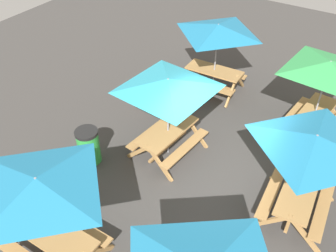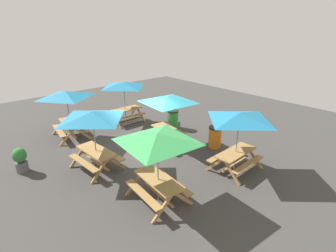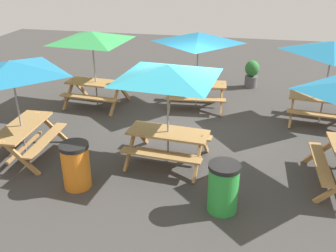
{
  "view_description": "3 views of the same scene",
  "coord_description": "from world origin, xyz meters",
  "px_view_note": "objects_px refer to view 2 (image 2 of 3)",
  "views": [
    {
      "loc": [
        5.96,
        2.51,
        6.86
      ],
      "look_at": [
        -0.28,
        -1.49,
        0.9
      ],
      "focal_mm": 40.0,
      "sensor_mm": 36.0,
      "label": 1
    },
    {
      "loc": [
        -8.54,
        5.81,
        5.21
      ],
      "look_at": [
        -0.28,
        -1.49,
        0.9
      ],
      "focal_mm": 28.0,
      "sensor_mm": 36.0,
      "label": 2
    },
    {
      "loc": [
        1.24,
        -8.84,
        4.43
      ],
      "look_at": [
        -0.28,
        -1.49,
        0.9
      ],
      "focal_mm": 40.0,
      "sensor_mm": 36.0,
      "label": 3
    }
  ],
  "objects_px": {
    "trash_bin_green": "(173,119)",
    "potted_plant_0": "(20,159)",
    "picnic_table_5": "(66,98)",
    "picnic_table_1": "(239,121)",
    "picnic_table_3": "(124,87)",
    "picnic_table_0": "(168,103)",
    "trash_bin_orange": "(215,137)",
    "picnic_table_2": "(157,143)",
    "picnic_table_4": "(93,120)"
  },
  "relations": [
    {
      "from": "trash_bin_orange",
      "to": "trash_bin_green",
      "type": "bearing_deg",
      "value": -3.27
    },
    {
      "from": "picnic_table_1",
      "to": "trash_bin_orange",
      "type": "distance_m",
      "value": 2.51
    },
    {
      "from": "picnic_table_1",
      "to": "picnic_table_2",
      "type": "height_order",
      "value": "same"
    },
    {
      "from": "trash_bin_green",
      "to": "picnic_table_1",
      "type": "bearing_deg",
      "value": 166.38
    },
    {
      "from": "picnic_table_0",
      "to": "picnic_table_3",
      "type": "distance_m",
      "value": 3.83
    },
    {
      "from": "trash_bin_orange",
      "to": "potted_plant_0",
      "type": "xyz_separation_m",
      "value": [
        3.45,
        7.08,
        0.02
      ]
    },
    {
      "from": "trash_bin_green",
      "to": "trash_bin_orange",
      "type": "bearing_deg",
      "value": 176.73
    },
    {
      "from": "picnic_table_3",
      "to": "potted_plant_0",
      "type": "xyz_separation_m",
      "value": [
        -1.99,
        5.89,
        -1.48
      ]
    },
    {
      "from": "picnic_table_5",
      "to": "picnic_table_3",
      "type": "bearing_deg",
      "value": -81.11
    },
    {
      "from": "picnic_table_4",
      "to": "potted_plant_0",
      "type": "bearing_deg",
      "value": 49.11
    },
    {
      "from": "picnic_table_2",
      "to": "trash_bin_orange",
      "type": "relative_size",
      "value": 2.87
    },
    {
      "from": "picnic_table_3",
      "to": "trash_bin_green",
      "type": "xyz_separation_m",
      "value": [
        -2.47,
        -1.36,
        -1.49
      ]
    },
    {
      "from": "picnic_table_5",
      "to": "trash_bin_orange",
      "type": "relative_size",
      "value": 2.38
    },
    {
      "from": "picnic_table_1",
      "to": "picnic_table_5",
      "type": "height_order",
      "value": "same"
    },
    {
      "from": "potted_plant_0",
      "to": "picnic_table_0",
      "type": "bearing_deg",
      "value": -107.81
    },
    {
      "from": "picnic_table_0",
      "to": "trash_bin_orange",
      "type": "height_order",
      "value": "picnic_table_0"
    },
    {
      "from": "picnic_table_0",
      "to": "picnic_table_1",
      "type": "xyz_separation_m",
      "value": [
        -3.38,
        -0.39,
        0.0
      ]
    },
    {
      "from": "picnic_table_0",
      "to": "picnic_table_3",
      "type": "xyz_separation_m",
      "value": [
        3.82,
        -0.18,
        0.0
      ]
    },
    {
      "from": "picnic_table_1",
      "to": "picnic_table_2",
      "type": "bearing_deg",
      "value": -10.46
    },
    {
      "from": "picnic_table_5",
      "to": "picnic_table_1",
      "type": "bearing_deg",
      "value": -146.64
    },
    {
      "from": "picnic_table_5",
      "to": "trash_bin_orange",
      "type": "bearing_deg",
      "value": -132.97
    },
    {
      "from": "trash_bin_orange",
      "to": "picnic_table_2",
      "type": "bearing_deg",
      "value": 106.39
    },
    {
      "from": "picnic_table_4",
      "to": "trash_bin_orange",
      "type": "bearing_deg",
      "value": -114.59
    },
    {
      "from": "trash_bin_green",
      "to": "potted_plant_0",
      "type": "height_order",
      "value": "trash_bin_green"
    },
    {
      "from": "trash_bin_green",
      "to": "trash_bin_orange",
      "type": "height_order",
      "value": "same"
    },
    {
      "from": "picnic_table_3",
      "to": "potted_plant_0",
      "type": "distance_m",
      "value": 6.39
    },
    {
      "from": "picnic_table_0",
      "to": "trash_bin_green",
      "type": "height_order",
      "value": "picnic_table_0"
    },
    {
      "from": "picnic_table_4",
      "to": "potted_plant_0",
      "type": "height_order",
      "value": "picnic_table_4"
    },
    {
      "from": "picnic_table_2",
      "to": "picnic_table_3",
      "type": "bearing_deg",
      "value": -19.69
    },
    {
      "from": "picnic_table_4",
      "to": "picnic_table_1",
      "type": "bearing_deg",
      "value": -136.9
    },
    {
      "from": "trash_bin_orange",
      "to": "picnic_table_4",
      "type": "bearing_deg",
      "value": 69.71
    },
    {
      "from": "trash_bin_green",
      "to": "picnic_table_0",
      "type": "bearing_deg",
      "value": 131.28
    },
    {
      "from": "picnic_table_1",
      "to": "trash_bin_orange",
      "type": "height_order",
      "value": "picnic_table_1"
    },
    {
      "from": "picnic_table_2",
      "to": "trash_bin_orange",
      "type": "height_order",
      "value": "picnic_table_2"
    },
    {
      "from": "trash_bin_green",
      "to": "potted_plant_0",
      "type": "bearing_deg",
      "value": 86.2
    },
    {
      "from": "picnic_table_0",
      "to": "potted_plant_0",
      "type": "height_order",
      "value": "picnic_table_0"
    },
    {
      "from": "picnic_table_1",
      "to": "trash_bin_orange",
      "type": "xyz_separation_m",
      "value": [
        1.76,
        -0.98,
        -1.49
      ]
    },
    {
      "from": "picnic_table_1",
      "to": "potted_plant_0",
      "type": "relative_size",
      "value": 2.42
    },
    {
      "from": "picnic_table_1",
      "to": "picnic_table_4",
      "type": "xyz_separation_m",
      "value": [
        3.56,
        3.87,
        0.0
      ]
    },
    {
      "from": "picnic_table_0",
      "to": "picnic_table_5",
      "type": "distance_m",
      "value": 4.82
    },
    {
      "from": "picnic_table_2",
      "to": "picnic_table_3",
      "type": "distance_m",
      "value": 7.41
    },
    {
      "from": "picnic_table_0",
      "to": "picnic_table_4",
      "type": "xyz_separation_m",
      "value": [
        0.17,
        3.47,
        0.0
      ]
    },
    {
      "from": "picnic_table_2",
      "to": "trash_bin_green",
      "type": "xyz_separation_m",
      "value": [
        4.25,
        -4.51,
        -1.49
      ]
    },
    {
      "from": "picnic_table_2",
      "to": "picnic_table_5",
      "type": "bearing_deg",
      "value": 5.67
    },
    {
      "from": "picnic_table_3",
      "to": "picnic_table_5",
      "type": "distance_m",
      "value": 3.18
    },
    {
      "from": "picnic_table_4",
      "to": "trash_bin_orange",
      "type": "height_order",
      "value": "picnic_table_4"
    },
    {
      "from": "picnic_table_2",
      "to": "picnic_table_1",
      "type": "bearing_deg",
      "value": -92.86
    },
    {
      "from": "picnic_table_1",
      "to": "potted_plant_0",
      "type": "xyz_separation_m",
      "value": [
        5.22,
        6.11,
        -1.48
      ]
    },
    {
      "from": "picnic_table_2",
      "to": "picnic_table_5",
      "type": "xyz_separation_m",
      "value": [
        6.66,
        0.03,
        0.0
      ]
    },
    {
      "from": "picnic_table_2",
      "to": "trash_bin_green",
      "type": "height_order",
      "value": "picnic_table_2"
    }
  ]
}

